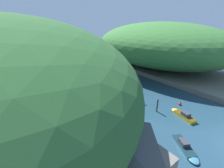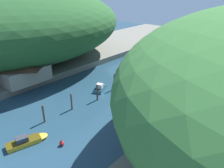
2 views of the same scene
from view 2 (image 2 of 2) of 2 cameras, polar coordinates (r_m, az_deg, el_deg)
name	(u,v)px [view 2 (image 2 of 2)]	position (r m, az deg, el deg)	size (l,w,h in m)	color
water_surface	(121,89)	(43.06, 2.27, -1.34)	(130.00, 130.00, 0.00)	#234256
left_bank	(51,60)	(59.75, -15.59, 6.08)	(22.00, 120.00, 1.36)	slate
hillside_left	(28,26)	(56.50, -20.98, 13.95)	(34.86, 48.81, 16.96)	#285628
boathouse_shed	(22,69)	(46.42, -22.42, 3.56)	(8.13, 9.18, 4.35)	gray
boat_navy_launch	(152,62)	(58.16, 10.31, 5.70)	(4.15, 2.46, 0.62)	navy
boat_far_upstream	(155,97)	(39.83, 11.08, -3.31)	(4.50, 2.19, 1.69)	white
boat_moored_right	(175,62)	(59.11, 16.05, 5.49)	(3.26, 4.41, 1.15)	red
boat_red_skiff	(133,81)	(46.08, 5.53, 0.83)	(5.78, 2.02, 1.00)	gold
boat_small_dinghy	(28,141)	(31.29, -21.18, -13.62)	(2.74, 5.48, 1.25)	gold
boat_yellow_tender	(101,88)	(42.53, -3.00, -1.02)	(2.79, 3.85, 1.50)	teal
boat_near_quay	(178,78)	(49.15, 16.87, 1.46)	(2.70, 6.09, 1.23)	teal
mooring_post_second	(44,114)	(34.10, -17.46, -7.38)	(0.29, 0.29, 2.90)	#4C3D2D
mooring_post_middle	(71,101)	(36.26, -10.54, -4.48)	(0.28, 0.28, 2.95)	brown
mooring_post_fourth	(97,92)	(38.50, -3.90, -2.15)	(0.30, 0.30, 3.08)	#4C3D2D
mooring_post_farthest	(114,82)	(42.26, 0.59, 0.63)	(0.30, 0.30, 3.29)	brown
channel_buoy_near	(128,107)	(36.21, 4.11, -6.05)	(0.74, 0.74, 1.12)	red
channel_buoy_far	(62,143)	(29.67, -13.03, -14.83)	(0.61, 0.61, 0.92)	red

